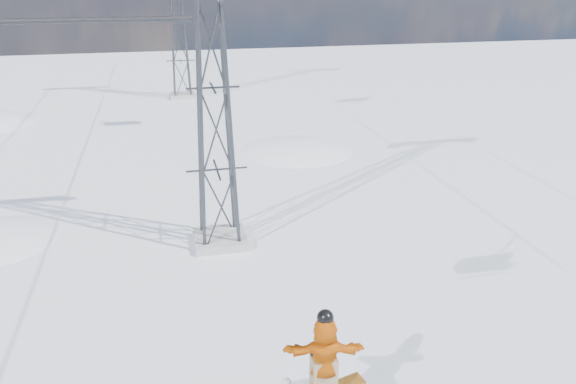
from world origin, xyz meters
name	(u,v)px	position (x,y,z in m)	size (l,w,h in m)	color
snow_terrain	(112,297)	(-4.77, 21.24, -9.59)	(39.00, 37.00, 22.00)	white
lift_tower_near	(213,89)	(0.80, 8.00, 5.47)	(5.20, 1.80, 11.43)	#999999
lift_tower_far	(178,22)	(0.80, 33.00, 5.47)	(5.20, 1.80, 11.43)	#999999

